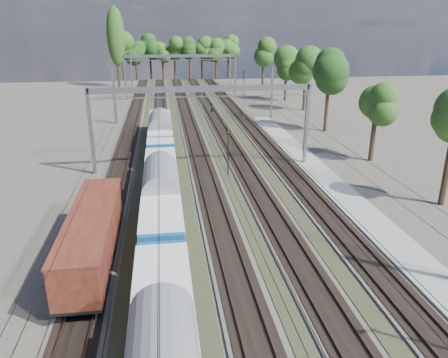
{
  "coord_description": "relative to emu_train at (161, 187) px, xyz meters",
  "views": [
    {
      "loc": [
        -4.05,
        -15.38,
        15.11
      ],
      "look_at": [
        0.74,
        18.63,
        2.8
      ],
      "focal_mm": 35.0,
      "sensor_mm": 36.0,
      "label": 1
    }
  ],
  "objects": [
    {
      "name": "tree_belt",
      "position": [
        11.24,
        75.68,
        5.64
      ],
      "size": [
        39.7,
        101.68,
        12.08
      ],
      "color": "black",
      "rests_on": "ground"
    },
    {
      "name": "worker",
      "position": [
        9.09,
        42.98,
        -1.64
      ],
      "size": [
        0.61,
        0.76,
        1.82
      ],
      "primitive_type": "imported",
      "rotation": [
        0.0,
        0.0,
        1.28
      ],
      "color": "black",
      "rests_on": "ground"
    },
    {
      "name": "poplar",
      "position": [
        -10.0,
        79.94,
        9.34
      ],
      "size": [
        4.4,
        4.4,
        19.04
      ],
      "color": "black",
      "rests_on": "ground"
    },
    {
      "name": "freight_boxcar",
      "position": [
        -4.5,
        -6.95,
        -0.44
      ],
      "size": [
        2.78,
        13.43,
        3.46
      ],
      "color": "black",
      "rests_on": "ground"
    },
    {
      "name": "signal_far",
      "position": [
        17.92,
        60.12,
        0.95
      ],
      "size": [
        0.39,
        0.36,
        5.54
      ],
      "rotation": [
        0.0,
        0.0,
        -0.33
      ],
      "color": "black",
      "rests_on": "ground"
    },
    {
      "name": "catenary",
      "position": [
        4.83,
        34.62,
        3.85
      ],
      "size": [
        25.65,
        130.0,
        9.0
      ],
      "color": "slate",
      "rests_on": "ground"
    },
    {
      "name": "signal_near",
      "position": [
        6.91,
        9.48,
        0.66
      ],
      "size": [
        0.36,
        0.34,
        5.08
      ],
      "rotation": [
        0.0,
        0.0,
        -0.4
      ],
      "color": "black",
      "rests_on": "ground"
    },
    {
      "name": "emu_train",
      "position": [
        0.0,
        0.0,
        0.0
      ],
      "size": [
        2.97,
        62.75,
        4.34
      ],
      "color": "black",
      "rests_on": "ground"
    },
    {
      "name": "track_bed",
      "position": [
        4.5,
        26.94,
        -2.45
      ],
      "size": [
        21.0,
        130.0,
        0.34
      ],
      "color": "#47423A",
      "rests_on": "ground"
    },
    {
      "name": "platform",
      "position": [
        16.5,
        1.94,
        -2.4
      ],
      "size": [
        3.0,
        70.0,
        0.3
      ],
      "primitive_type": "cube",
      "color": "gray",
      "rests_on": "ground"
    }
  ]
}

